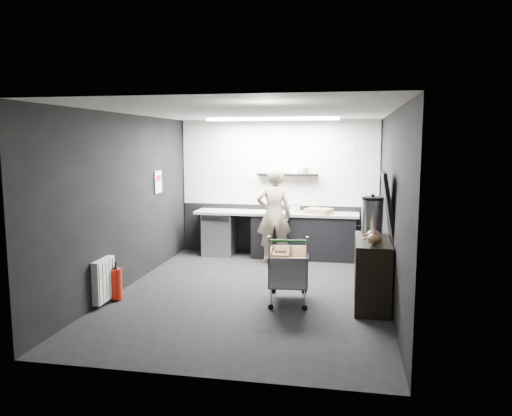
# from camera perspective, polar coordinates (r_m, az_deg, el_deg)

# --- Properties ---
(floor) EXTENTS (5.50, 5.50, 0.00)m
(floor) POSITION_cam_1_polar(r_m,az_deg,el_deg) (7.65, -0.45, -9.69)
(floor) COLOR black
(floor) RESTS_ON ground
(ceiling) EXTENTS (5.50, 5.50, 0.00)m
(ceiling) POSITION_cam_1_polar(r_m,az_deg,el_deg) (7.31, -0.48, 10.95)
(ceiling) COLOR silver
(ceiling) RESTS_ON wall_back
(wall_back) EXTENTS (5.50, 0.00, 5.50)m
(wall_back) POSITION_cam_1_polar(r_m,az_deg,el_deg) (10.05, 2.59, 2.35)
(wall_back) COLOR black
(wall_back) RESTS_ON floor
(wall_front) EXTENTS (5.50, 0.00, 5.50)m
(wall_front) POSITION_cam_1_polar(r_m,az_deg,el_deg) (4.72, -6.97, -3.79)
(wall_front) COLOR black
(wall_front) RESTS_ON floor
(wall_left) EXTENTS (0.00, 5.50, 5.50)m
(wall_left) POSITION_cam_1_polar(r_m,az_deg,el_deg) (7.99, -14.69, 0.72)
(wall_left) COLOR black
(wall_left) RESTS_ON floor
(wall_right) EXTENTS (0.00, 5.50, 5.50)m
(wall_right) POSITION_cam_1_polar(r_m,az_deg,el_deg) (7.24, 15.26, 0.00)
(wall_right) COLOR black
(wall_right) RESTS_ON floor
(kitchen_wall_panel) EXTENTS (3.95, 0.02, 1.70)m
(kitchen_wall_panel) POSITION_cam_1_polar(r_m,az_deg,el_deg) (10.00, 2.59, 5.20)
(kitchen_wall_panel) COLOR silver
(kitchen_wall_panel) RESTS_ON wall_back
(dado_panel) EXTENTS (3.95, 0.02, 1.00)m
(dado_panel) POSITION_cam_1_polar(r_m,az_deg,el_deg) (10.15, 2.54, -2.44)
(dado_panel) COLOR black
(dado_panel) RESTS_ON wall_back
(floating_shelf) EXTENTS (1.20, 0.22, 0.04)m
(floating_shelf) POSITION_cam_1_polar(r_m,az_deg,el_deg) (9.87, 3.64, 3.82)
(floating_shelf) COLOR black
(floating_shelf) RESTS_ON wall_back
(wall_clock) EXTENTS (0.20, 0.03, 0.20)m
(wall_clock) POSITION_cam_1_polar(r_m,az_deg,el_deg) (9.88, 10.71, 6.78)
(wall_clock) COLOR white
(wall_clock) RESTS_ON wall_back
(poster) EXTENTS (0.02, 0.30, 0.40)m
(poster) POSITION_cam_1_polar(r_m,az_deg,el_deg) (9.14, -11.13, 2.94)
(poster) COLOR white
(poster) RESTS_ON wall_left
(poster_red_band) EXTENTS (0.02, 0.22, 0.10)m
(poster_red_band) POSITION_cam_1_polar(r_m,az_deg,el_deg) (9.14, -11.11, 3.38)
(poster_red_band) COLOR red
(poster_red_band) RESTS_ON poster
(radiator) EXTENTS (0.10, 0.50, 0.60)m
(radiator) POSITION_cam_1_polar(r_m,az_deg,el_deg) (7.36, -17.02, -7.89)
(radiator) COLOR white
(radiator) RESTS_ON wall_left
(ceiling_strip) EXTENTS (2.40, 0.20, 0.04)m
(ceiling_strip) POSITION_cam_1_polar(r_m,az_deg,el_deg) (9.13, 1.82, 10.11)
(ceiling_strip) COLOR white
(ceiling_strip) RESTS_ON ceiling
(prep_counter) EXTENTS (3.20, 0.61, 0.90)m
(prep_counter) POSITION_cam_1_polar(r_m,az_deg,el_deg) (9.83, 3.06, -3.02)
(prep_counter) COLOR black
(prep_counter) RESTS_ON floor
(person) EXTENTS (0.75, 0.58, 1.81)m
(person) POSITION_cam_1_polar(r_m,az_deg,el_deg) (9.33, 2.06, -0.80)
(person) COLOR beige
(person) RESTS_ON floor
(shopping_cart) EXTENTS (0.62, 0.95, 0.99)m
(shopping_cart) POSITION_cam_1_polar(r_m,az_deg,el_deg) (7.15, 3.71, -6.99)
(shopping_cart) COLOR silver
(shopping_cart) RESTS_ON floor
(sideboard) EXTENTS (0.53, 1.25, 1.87)m
(sideboard) POSITION_cam_1_polar(r_m,az_deg,el_deg) (7.19, 13.21, -6.13)
(sideboard) COLOR black
(sideboard) RESTS_ON floor
(fire_extinguisher) EXTENTS (0.16, 0.16, 0.54)m
(fire_extinguisher) POSITION_cam_1_polar(r_m,az_deg,el_deg) (7.51, -15.68, -8.21)
(fire_extinguisher) COLOR red
(fire_extinguisher) RESTS_ON floor
(cardboard_box) EXTENTS (0.57, 0.50, 0.09)m
(cardboard_box) POSITION_cam_1_polar(r_m,az_deg,el_deg) (9.64, 7.17, -0.34)
(cardboard_box) COLOR #91744D
(cardboard_box) RESTS_ON prep_counter
(pink_tub) EXTENTS (0.20, 0.20, 0.20)m
(pink_tub) POSITION_cam_1_polar(r_m,az_deg,el_deg) (9.72, 4.46, 0.07)
(pink_tub) COLOR white
(pink_tub) RESTS_ON prep_counter
(white_container) EXTENTS (0.20, 0.17, 0.15)m
(white_container) POSITION_cam_1_polar(r_m,az_deg,el_deg) (9.72, 2.14, -0.06)
(white_container) COLOR white
(white_container) RESTS_ON prep_counter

